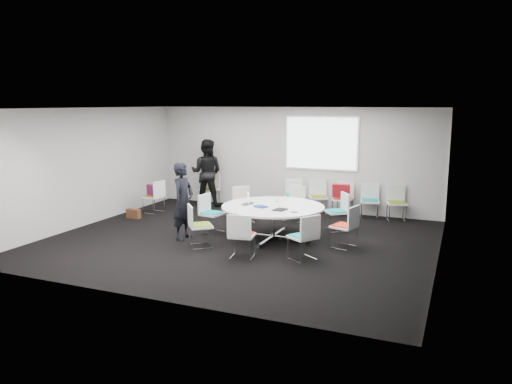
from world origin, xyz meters
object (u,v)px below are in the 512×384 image
at_px(chair_back_b, 318,204).
at_px(person_main, 183,201).
at_px(chair_back_d, 370,208).
at_px(laptop, 249,204).
at_px(chair_spare_left, 154,203).
at_px(cup, 277,200).
at_px(chair_back_a, 293,202).
at_px(brown_bag, 134,214).
at_px(chair_ring_d, 244,212).
at_px(maroon_bag, 153,190).
at_px(chair_back_e, 396,210).
at_px(chair_ring_h, 303,246).
at_px(chair_back_c, 343,205).
at_px(chair_ring_f, 200,234).
at_px(chair_ring_a, 344,235).
at_px(chair_ring_e, 212,221).
at_px(chair_ring_b, 337,219).
at_px(chair_person_back, 210,195).
at_px(person_back, 207,173).
at_px(conference_table, 273,214).
at_px(chair_ring_g, 242,244).
at_px(chair_ring_c, 294,210).

relative_size(chair_back_b, person_main, 0.53).
xyz_separation_m(chair_back_d, laptop, (-2.10, -2.86, 0.47)).
xyz_separation_m(chair_spare_left, cup, (3.77, -0.76, 0.50)).
bearing_deg(person_main, chair_back_a, -18.24).
bearing_deg(laptop, chair_back_a, 10.15).
bearing_deg(brown_bag, cup, -0.50).
height_order(chair_ring_d, maroon_bag, chair_ring_d).
distance_m(chair_back_d, chair_back_e, 0.67).
bearing_deg(chair_ring_h, cup, 68.88).
distance_m(chair_back_c, person_main, 4.46).
relative_size(chair_ring_f, chair_back_d, 1.00).
relative_size(chair_ring_d, chair_ring_h, 1.00).
height_order(chair_ring_a, chair_ring_h, same).
bearing_deg(person_main, chair_back_b, -27.12).
bearing_deg(chair_ring_e, laptop, 97.72).
relative_size(chair_ring_b, chair_ring_h, 1.00).
bearing_deg(chair_person_back, laptop, 145.26).
xyz_separation_m(chair_ring_b, person_back, (-4.13, 1.40, 0.68)).
xyz_separation_m(chair_ring_d, chair_ring_e, (-0.28, -1.19, 0.00)).
relative_size(chair_back_c, brown_bag, 2.44).
bearing_deg(chair_ring_f, chair_ring_d, 141.52).
height_order(chair_ring_d, chair_back_e, same).
bearing_deg(person_back, person_main, 98.37).
bearing_deg(conference_table, chair_ring_b, 47.58).
bearing_deg(chair_ring_e, conference_table, 100.60).
xyz_separation_m(chair_ring_d, chair_back_c, (2.07, 1.67, 0.00)).
xyz_separation_m(chair_ring_h, laptop, (-1.58, 1.10, 0.47)).
bearing_deg(chair_back_a, maroon_bag, 10.38).
relative_size(chair_ring_b, chair_spare_left, 1.00).
distance_m(chair_ring_f, chair_ring_h, 2.20).
bearing_deg(chair_ring_d, chair_back_d, 164.02).
distance_m(chair_ring_g, brown_bag, 4.40).
bearing_deg(chair_ring_e, chair_ring_c, 150.44).
xyz_separation_m(chair_spare_left, laptop, (3.32, -1.26, 0.47)).
xyz_separation_m(chair_ring_c, chair_spare_left, (-3.75, -0.53, 0.00)).
bearing_deg(chair_ring_f, person_back, 167.02).
xyz_separation_m(chair_ring_g, brown_bag, (-3.93, 1.98, -0.16)).
distance_m(chair_back_c, chair_person_back, 3.90).
bearing_deg(chair_spare_left, brown_bag, 175.74).
xyz_separation_m(chair_back_b, chair_back_c, (0.65, 0.00, 0.00)).
xyz_separation_m(conference_table, chair_ring_e, (-1.45, -0.08, -0.26)).
relative_size(chair_ring_c, chair_ring_d, 1.00).
distance_m(chair_person_back, maroon_bag, 1.84).
bearing_deg(chair_ring_f, maroon_bag, -170.17).
distance_m(chair_ring_a, chair_back_e, 2.94).
distance_m(chair_ring_e, chair_person_back, 3.26).
height_order(chair_ring_b, brown_bag, chair_ring_b).
bearing_deg(chair_back_b, cup, 60.67).
distance_m(chair_ring_f, chair_spare_left, 3.57).
bearing_deg(chair_ring_d, person_main, 24.74).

